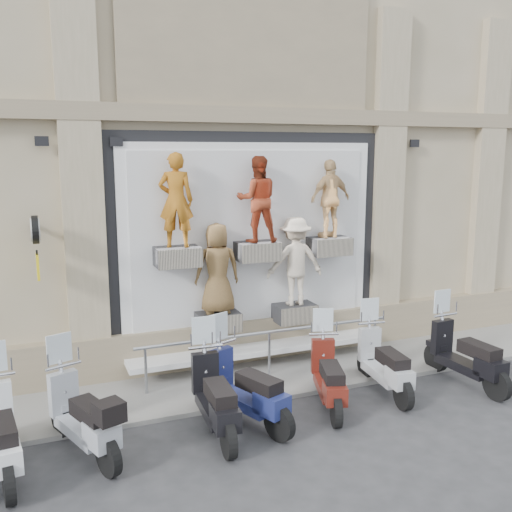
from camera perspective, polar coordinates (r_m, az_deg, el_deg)
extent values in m
plane|color=#2E2E31|center=(9.29, 6.40, -16.43)|extent=(90.00, 90.00, 0.00)
cube|color=gray|center=(11.00, 1.11, -11.72)|extent=(16.00, 2.20, 0.08)
cube|color=black|center=(11.12, -0.59, 1.19)|extent=(5.60, 0.10, 4.30)
cube|color=white|center=(11.07, -0.47, 1.15)|extent=(5.10, 0.06, 3.90)
cube|color=white|center=(11.03, -0.40, 1.11)|extent=(4.70, 0.04, 3.60)
cube|color=white|center=(11.25, 0.20, -9.13)|extent=(5.10, 0.75, 0.10)
cube|color=#28282B|center=(10.32, -7.87, -0.06)|extent=(0.80, 0.50, 0.35)
imported|color=#BE6F1A|center=(10.19, -8.01, 5.55)|extent=(0.70, 0.56, 1.68)
cube|color=#28282B|center=(10.80, 0.13, 0.51)|extent=(0.80, 0.50, 0.35)
imported|color=maroon|center=(10.67, 0.13, 5.68)|extent=(0.89, 0.76, 1.60)
cube|color=#28282B|center=(11.46, 7.33, 1.00)|extent=(0.80, 0.50, 0.35)
imported|color=#EABE7F|center=(11.35, 7.44, 5.70)|extent=(0.94, 0.50, 1.53)
cube|color=#28282B|center=(10.83, -3.82, -6.56)|extent=(0.80, 0.50, 0.35)
imported|color=brown|center=(10.58, -3.89, -1.24)|extent=(0.90, 0.65, 1.70)
cube|color=#28282B|center=(11.41, 3.87, -5.68)|extent=(0.80, 0.50, 0.35)
imported|color=#F6E2C6|center=(11.16, 3.94, -0.52)|extent=(1.19, 0.78, 1.74)
cube|color=black|center=(10.06, -21.24, 2.66)|extent=(0.06, 0.56, 0.06)
cylinder|color=black|center=(9.79, -21.21, 2.47)|extent=(0.10, 0.46, 0.46)
cube|color=yellow|center=(9.89, -20.98, -0.98)|extent=(0.04, 0.50, 0.38)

